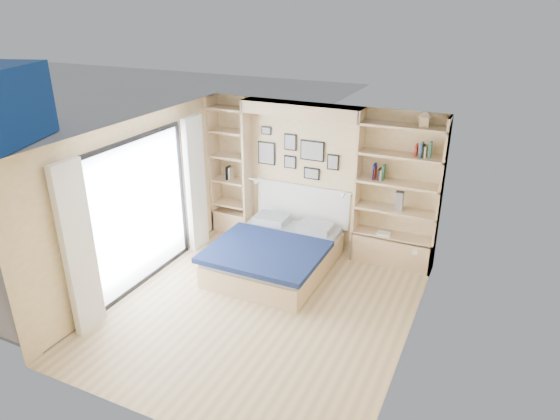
% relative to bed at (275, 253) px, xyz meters
% --- Properties ---
extents(ground, '(4.50, 4.50, 0.00)m').
position_rel_bed_xyz_m(ground, '(0.31, -1.12, -0.28)').
color(ground, tan).
rests_on(ground, ground).
extents(room_shell, '(4.50, 4.50, 4.50)m').
position_rel_bed_xyz_m(room_shell, '(-0.08, 0.40, 0.80)').
color(room_shell, beige).
rests_on(room_shell, ground).
extents(bed, '(1.72, 2.19, 1.07)m').
position_rel_bed_xyz_m(bed, '(0.00, 0.00, 0.00)').
color(bed, '#D9B887').
rests_on(bed, ground).
extents(photo_gallery, '(1.48, 0.02, 0.82)m').
position_rel_bed_xyz_m(photo_gallery, '(-0.14, 1.10, 1.33)').
color(photo_gallery, black).
rests_on(photo_gallery, ground).
extents(reading_lamps, '(1.92, 0.12, 0.15)m').
position_rel_bed_xyz_m(reading_lamps, '(0.01, 0.88, 0.83)').
color(reading_lamps, silver).
rests_on(reading_lamps, ground).
extents(shelf_decor, '(3.48, 0.23, 2.03)m').
position_rel_bed_xyz_m(shelf_decor, '(1.35, 0.95, 1.40)').
color(shelf_decor, '#A51E1E').
rests_on(shelf_decor, ground).
extents(deck, '(3.20, 4.00, 0.05)m').
position_rel_bed_xyz_m(deck, '(-3.29, -1.12, -0.28)').
color(deck, '#6C5D50').
rests_on(deck, ground).
extents(deck_chair, '(0.52, 0.75, 0.70)m').
position_rel_bed_xyz_m(deck_chair, '(-3.10, -0.30, 0.05)').
color(deck_chair, tan).
rests_on(deck_chair, ground).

